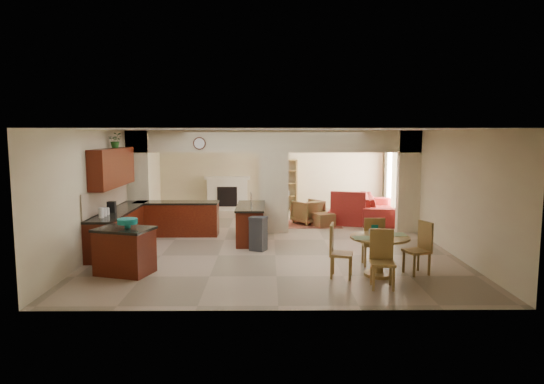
{
  "coord_description": "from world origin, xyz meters",
  "views": [
    {
      "loc": [
        -0.16,
        -12.21,
        2.72
      ],
      "look_at": [
        -0.06,
        0.3,
        1.2
      ],
      "focal_mm": 32.0,
      "sensor_mm": 36.0,
      "label": 1
    }
  ],
  "objects_px": {
    "dining_table": "(380,250)",
    "armchair": "(308,212)",
    "sofa": "(378,208)",
    "kitchen_island": "(125,251)"
  },
  "relations": [
    {
      "from": "kitchen_island",
      "to": "sofa",
      "type": "bearing_deg",
      "value": 59.84
    },
    {
      "from": "dining_table",
      "to": "armchair",
      "type": "xyz_separation_m",
      "value": [
        -0.93,
        5.41,
        -0.15
      ]
    },
    {
      "from": "dining_table",
      "to": "sofa",
      "type": "distance_m",
      "value": 6.1
    },
    {
      "from": "dining_table",
      "to": "armchair",
      "type": "distance_m",
      "value": 5.5
    },
    {
      "from": "sofa",
      "to": "kitchen_island",
      "type": "bearing_deg",
      "value": 141.42
    },
    {
      "from": "kitchen_island",
      "to": "dining_table",
      "type": "xyz_separation_m",
      "value": [
        4.92,
        -0.17,
        0.05
      ]
    },
    {
      "from": "sofa",
      "to": "armchair",
      "type": "relative_size",
      "value": 3.44
    },
    {
      "from": "dining_table",
      "to": "armchair",
      "type": "bearing_deg",
      "value": 99.76
    },
    {
      "from": "kitchen_island",
      "to": "armchair",
      "type": "relative_size",
      "value": 1.53
    },
    {
      "from": "sofa",
      "to": "armchair",
      "type": "xyz_separation_m",
      "value": [
        -2.26,
        -0.54,
        -0.04
      ]
    }
  ]
}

